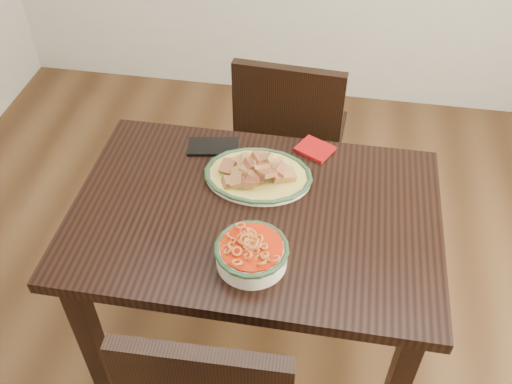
% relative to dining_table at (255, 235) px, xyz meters
% --- Properties ---
extents(floor, '(3.50, 3.50, 0.00)m').
position_rel_dining_table_xyz_m(floor, '(0.04, 0.01, -0.64)').
color(floor, '#3B2412').
rests_on(floor, ground).
extents(dining_table, '(1.11, 0.74, 0.75)m').
position_rel_dining_table_xyz_m(dining_table, '(0.00, 0.00, 0.00)').
color(dining_table, black).
rests_on(dining_table, ground).
extents(chair_far, '(0.45, 0.45, 0.89)m').
position_rel_dining_table_xyz_m(chair_far, '(0.03, 0.69, -0.14)').
color(chair_far, black).
rests_on(chair_far, ground).
extents(fish_plate, '(0.34, 0.26, 0.11)m').
position_rel_dining_table_xyz_m(fish_plate, '(-0.01, 0.14, 0.15)').
color(fish_plate, silver).
rests_on(fish_plate, dining_table).
extents(noodle_bowl, '(0.21, 0.21, 0.08)m').
position_rel_dining_table_xyz_m(noodle_bowl, '(0.02, -0.19, 0.15)').
color(noodle_bowl, white).
rests_on(noodle_bowl, dining_table).
extents(smartphone, '(0.19, 0.12, 0.01)m').
position_rel_dining_table_xyz_m(smartphone, '(-0.19, 0.27, 0.11)').
color(smartphone, black).
rests_on(smartphone, dining_table).
extents(napkin, '(0.14, 0.13, 0.01)m').
position_rel_dining_table_xyz_m(napkin, '(0.15, 0.31, 0.12)').
color(napkin, '#9B0B0B').
rests_on(napkin, dining_table).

